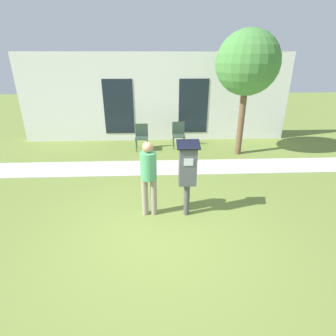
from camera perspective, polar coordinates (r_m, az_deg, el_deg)
The scene contains 8 objects.
ground_plane at distance 4.95m, azimuth -2.03°, elevation -14.92°, with size 40.00×40.00×0.00m, color olive.
sidewalk at distance 7.77m, azimuth -2.33°, elevation 0.10°, with size 12.00×1.10×0.02m.
building_facade at distance 10.17m, azimuth -2.61°, elevation 14.94°, with size 10.00×0.26×3.20m.
parking_meter at distance 5.12m, azimuth 4.28°, elevation -0.36°, with size 0.44×0.31×1.59m.
person_standing at distance 5.16m, azimuth -4.25°, elevation -1.21°, with size 0.32×0.32×1.58m.
outdoor_chair_left at distance 9.23m, azimuth -5.76°, elevation 7.20°, with size 0.44×0.44×0.90m.
outdoor_chair_middle at distance 9.46m, azimuth 2.30°, elevation 7.71°, with size 0.44×0.44×0.90m.
tree at distance 8.72m, azimuth 16.92°, elevation 20.90°, with size 1.90×1.90×3.82m.
Camera 1 is at (-0.01, -3.90, 3.06)m, focal length 28.00 mm.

